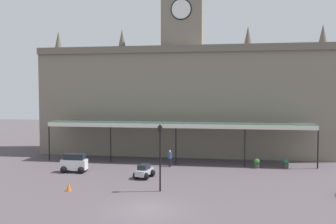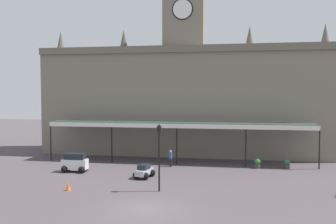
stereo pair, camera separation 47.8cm
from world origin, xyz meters
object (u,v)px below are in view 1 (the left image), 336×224
(victorian_lamppost, at_px, (160,150))
(planter_near_kerb, at_px, (286,163))
(car_silver_sedan, at_px, (144,172))
(car_white_van, at_px, (74,164))
(planter_by_canopy, at_px, (257,163))
(traffic_cone, at_px, (69,187))
(pedestrian_beside_cars, at_px, (170,158))

(victorian_lamppost, relative_size, planter_near_kerb, 5.37)
(car_silver_sedan, height_order, planter_near_kerb, car_silver_sedan)
(car_white_van, xyz_separation_m, planter_near_kerb, (20.20, 4.97, -0.32))
(car_white_van, distance_m, victorian_lamppost, 10.81)
(planter_by_canopy, bearing_deg, planter_near_kerb, 9.36)
(planter_near_kerb, relative_size, planter_by_canopy, 1.00)
(car_white_van, height_order, traffic_cone, car_white_van)
(pedestrian_beside_cars, distance_m, planter_near_kerb, 11.65)
(victorian_lamppost, bearing_deg, pedestrian_beside_cars, 93.53)
(car_white_van, relative_size, pedestrian_beside_cars, 1.45)
(car_white_van, relative_size, traffic_cone, 3.73)
(planter_by_canopy, bearing_deg, victorian_lamppost, -129.99)
(car_silver_sedan, relative_size, planter_by_canopy, 2.29)
(car_silver_sedan, distance_m, victorian_lamppost, 5.29)
(pedestrian_beside_cars, distance_m, victorian_lamppost, 9.38)
(car_white_van, relative_size, planter_by_canopy, 2.52)
(traffic_cone, bearing_deg, victorian_lamppost, 7.85)
(car_white_van, bearing_deg, traffic_cone, -70.28)
(car_silver_sedan, relative_size, pedestrian_beside_cars, 1.31)
(car_silver_sedan, height_order, traffic_cone, car_silver_sedan)
(planter_by_canopy, bearing_deg, traffic_cone, -144.78)
(car_silver_sedan, bearing_deg, victorian_lamppost, -62.06)
(planter_near_kerb, xyz_separation_m, planter_by_canopy, (-2.90, -0.48, 0.00))
(pedestrian_beside_cars, distance_m, planter_by_canopy, 8.73)
(car_silver_sedan, bearing_deg, planter_near_kerb, 25.01)
(victorian_lamppost, height_order, planter_near_kerb, victorian_lamppost)
(planter_near_kerb, bearing_deg, pedestrian_beside_cars, -174.60)
(car_white_van, distance_m, traffic_cone, 6.56)
(car_white_van, xyz_separation_m, pedestrian_beside_cars, (8.61, 3.88, 0.10))
(planter_by_canopy, bearing_deg, car_silver_sedan, -151.12)
(planter_near_kerb, distance_m, planter_by_canopy, 2.93)
(car_white_van, relative_size, victorian_lamppost, 0.47)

